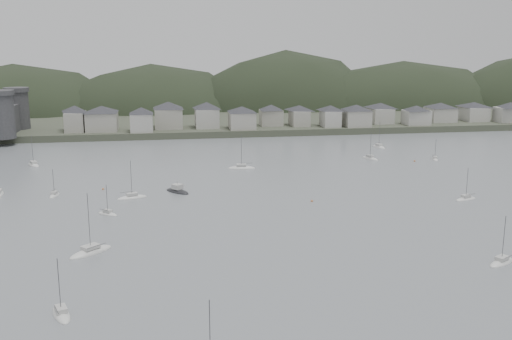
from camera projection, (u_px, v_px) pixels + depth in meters
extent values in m
plane|color=slate|center=(327.00, 299.00, 98.56)|extent=(900.00, 900.00, 0.00)
cube|color=#383D2D|center=(203.00, 106.00, 382.67)|extent=(900.00, 250.00, 3.00)
ellipsoid|color=black|center=(18.00, 133.00, 345.70)|extent=(138.98, 92.48, 81.13)
ellipsoid|color=black|center=(153.00, 129.00, 358.77)|extent=(132.08, 90.41, 79.74)
ellipsoid|color=black|center=(285.00, 130.00, 372.32)|extent=(133.88, 88.37, 101.41)
ellipsoid|color=black|center=(400.00, 125.00, 378.68)|extent=(165.81, 81.78, 82.55)
cylinder|color=#353437|center=(2.00, 117.00, 241.73)|extent=(10.00, 10.00, 18.00)
cylinder|color=#353437|center=(18.00, 110.00, 268.83)|extent=(10.00, 10.00, 17.00)
cube|color=#353437|center=(11.00, 120.00, 255.87)|extent=(3.50, 30.00, 12.00)
cube|color=#A2A094|center=(76.00, 122.00, 262.33)|extent=(8.34, 12.91, 8.59)
pyramid|color=#28282D|center=(75.00, 109.00, 261.08)|extent=(15.78, 15.78, 3.01)
cube|color=#A2A094|center=(102.00, 122.00, 263.55)|extent=(13.68, 13.35, 8.36)
pyramid|color=#28282D|center=(101.00, 109.00, 262.34)|extent=(20.07, 20.07, 2.93)
cube|color=#B6B3AB|center=(142.00, 123.00, 261.23)|extent=(9.78, 10.20, 8.08)
pyramid|color=#28282D|center=(141.00, 110.00, 260.06)|extent=(14.83, 14.83, 2.83)
cube|color=#A2A094|center=(169.00, 118.00, 272.28)|extent=(12.59, 13.33, 9.09)
pyramid|color=#28282D|center=(168.00, 105.00, 270.96)|extent=(19.24, 19.24, 3.18)
cube|color=#B6B3AB|center=(207.00, 118.00, 273.58)|extent=(10.74, 12.17, 8.87)
pyramid|color=#28282D|center=(207.00, 105.00, 272.29)|extent=(17.01, 17.01, 3.10)
cube|color=#A2A094|center=(242.00, 120.00, 269.80)|extent=(11.63, 12.09, 7.69)
pyramid|color=#28282D|center=(242.00, 109.00, 268.69)|extent=(17.61, 17.61, 2.69)
cube|color=#A2A094|center=(271.00, 118.00, 280.57)|extent=(10.37, 9.35, 7.44)
pyramid|color=#28282D|center=(271.00, 107.00, 279.49)|extent=(14.65, 14.65, 2.60)
cube|color=#A2A094|center=(299.00, 118.00, 280.36)|extent=(8.24, 12.20, 7.22)
pyramid|color=#28282D|center=(299.00, 108.00, 279.31)|extent=(15.17, 15.17, 2.53)
cube|color=#B6B3AB|center=(330.00, 119.00, 277.43)|extent=(8.06, 10.91, 7.46)
pyramid|color=#28282D|center=(331.00, 108.00, 276.35)|extent=(14.08, 14.08, 2.61)
cube|color=#A2A094|center=(356.00, 118.00, 277.89)|extent=(11.73, 11.78, 7.66)
pyramid|color=#28282D|center=(357.00, 107.00, 276.78)|extent=(17.46, 17.46, 2.68)
cube|color=#B6B3AB|center=(380.00, 115.00, 289.88)|extent=(10.19, 13.02, 7.33)
pyramid|color=#28282D|center=(381.00, 105.00, 288.82)|extent=(17.23, 17.23, 2.57)
cube|color=#B6B3AB|center=(416.00, 117.00, 283.72)|extent=(11.70, 9.81, 6.88)
pyramid|color=#28282D|center=(417.00, 108.00, 282.72)|extent=(15.97, 15.97, 2.41)
cube|color=#B6B3AB|center=(440.00, 114.00, 294.86)|extent=(12.83, 12.48, 7.00)
pyramid|color=#28282D|center=(441.00, 105.00, 293.84)|extent=(18.79, 18.79, 2.45)
cube|color=#B6B3AB|center=(473.00, 114.00, 298.21)|extent=(11.07, 13.50, 6.97)
pyramid|color=#28282D|center=(474.00, 104.00, 297.20)|extent=(18.25, 18.25, 2.44)
cube|color=#B6B3AB|center=(510.00, 115.00, 293.12)|extent=(13.75, 9.12, 7.34)
pyramid|color=#28282D|center=(511.00, 105.00, 292.06)|extent=(16.97, 16.97, 2.57)
ellipsoid|color=silver|center=(108.00, 214.00, 146.59)|extent=(5.95, 5.20, 1.20)
cube|color=#B5B4B0|center=(108.00, 211.00, 146.40)|extent=(2.48, 2.34, 0.70)
cylinder|color=#3F3F42|center=(107.00, 199.00, 145.75)|extent=(0.12, 0.12, 7.53)
cylinder|color=#3F3F42|center=(104.00, 210.00, 145.51)|extent=(2.21, 1.73, 0.10)
ellipsoid|color=silver|center=(34.00, 165.00, 204.90)|extent=(6.31, 8.70, 1.68)
cube|color=#B5B4B0|center=(33.00, 162.00, 204.66)|extent=(3.01, 3.47, 0.70)
cylinder|color=#3F3F42|center=(32.00, 150.00, 203.74)|extent=(0.12, 0.12, 10.52)
cylinder|color=#3F3F42|center=(30.00, 161.00, 203.14)|extent=(1.86, 3.40, 0.10)
ellipsoid|color=silver|center=(91.00, 253.00, 119.88)|extent=(9.63, 9.11, 2.01)
cube|color=#B5B4B0|center=(90.00, 247.00, 119.60)|extent=(4.10, 4.00, 0.70)
cylinder|color=#3F3F42|center=(89.00, 223.00, 118.50)|extent=(0.12, 0.12, 12.57)
cylinder|color=#3F3F42|center=(96.00, 246.00, 118.53)|extent=(3.43, 3.10, 0.10)
ellipsoid|color=silver|center=(466.00, 200.00, 160.39)|extent=(7.38, 4.29, 1.41)
cube|color=#B5B4B0|center=(466.00, 196.00, 160.18)|extent=(2.81, 2.22, 0.70)
cylinder|color=#3F3F42|center=(467.00, 183.00, 159.42)|extent=(0.12, 0.12, 8.78)
cylinder|color=#3F3F42|center=(471.00, 194.00, 159.87)|extent=(3.04, 1.06, 0.10)
ellipsoid|color=silver|center=(501.00, 263.00, 114.35)|extent=(7.80, 5.87, 1.52)
cube|color=#B5B4B0|center=(502.00, 258.00, 114.12)|extent=(3.14, 2.77, 0.70)
cylinder|color=#3F3F42|center=(504.00, 239.00, 113.30)|extent=(0.12, 0.12, 9.49)
cylinder|color=#3F3F42|center=(510.00, 256.00, 113.54)|extent=(3.02, 1.78, 0.10)
ellipsoid|color=silver|center=(370.00, 159.00, 216.03)|extent=(5.46, 8.28, 1.58)
cube|color=#B5B4B0|center=(370.00, 156.00, 215.79)|extent=(2.70, 3.23, 0.70)
cylinder|color=#3F3F42|center=(371.00, 145.00, 214.93)|extent=(0.12, 0.12, 9.90)
cylinder|color=#3F3F42|center=(370.00, 155.00, 214.33)|extent=(1.50, 3.31, 0.10)
cylinder|color=#3F3F42|center=(210.00, 337.00, 74.81)|extent=(0.12, 0.12, 10.37)
ellipsoid|color=silver|center=(435.00, 160.00, 214.79)|extent=(3.47, 6.38, 1.22)
cube|color=#B5B4B0|center=(435.00, 157.00, 214.59)|extent=(1.85, 2.40, 0.70)
cylinder|color=#3F3F42|center=(435.00, 149.00, 213.94)|extent=(0.12, 0.12, 7.60)
cylinder|color=#3F3F42|center=(433.00, 155.00, 215.45)|extent=(0.81, 2.67, 0.10)
ellipsoid|color=silver|center=(55.00, 196.00, 164.39)|extent=(3.03, 6.27, 1.20)
cube|color=#B5B4B0|center=(54.00, 193.00, 164.20)|extent=(1.70, 2.32, 0.70)
cylinder|color=#3F3F42|center=(53.00, 182.00, 163.55)|extent=(0.12, 0.12, 7.52)
cylinder|color=#3F3F42|center=(54.00, 190.00, 165.08)|extent=(0.61, 2.68, 0.10)
ellipsoid|color=silver|center=(132.00, 198.00, 161.86)|extent=(8.76, 5.05, 1.67)
cube|color=#B5B4B0|center=(132.00, 194.00, 161.62)|extent=(3.34, 2.63, 0.70)
cylinder|color=#3F3F42|center=(131.00, 179.00, 160.71)|extent=(0.12, 0.12, 10.43)
cylinder|color=#3F3F42|center=(127.00, 192.00, 161.71)|extent=(3.61, 1.22, 0.10)
ellipsoid|color=silver|center=(241.00, 169.00, 199.59)|extent=(9.65, 3.97, 1.88)
cube|color=#B5B4B0|center=(241.00, 165.00, 199.32)|extent=(3.48, 2.40, 0.70)
cylinder|color=#3F3F42|center=(241.00, 151.00, 198.30)|extent=(0.12, 0.12, 11.73)
cylinder|color=#3F3F42|center=(246.00, 163.00, 199.64)|extent=(4.21, 0.54, 0.10)
ellipsoid|color=silver|center=(61.00, 315.00, 92.66)|extent=(4.79, 7.85, 1.50)
cube|color=#B5B4B0|center=(61.00, 309.00, 92.43)|extent=(2.44, 3.02, 0.70)
cylinder|color=#3F3F42|center=(59.00, 286.00, 91.62)|extent=(0.12, 0.12, 9.35)
cylinder|color=#3F3F42|center=(56.00, 309.00, 91.02)|extent=(1.23, 3.20, 0.10)
ellipsoid|color=silver|center=(379.00, 147.00, 239.77)|extent=(4.23, 8.72, 1.67)
cube|color=#B5B4B0|center=(379.00, 145.00, 239.53)|extent=(2.37, 3.23, 0.70)
cylinder|color=#3F3F42|center=(379.00, 134.00, 238.62)|extent=(0.12, 0.12, 10.45)
cylinder|color=#3F3F42|center=(378.00, 143.00, 240.88)|extent=(0.82, 3.71, 0.10)
ellipsoid|color=black|center=(178.00, 192.00, 168.45)|extent=(8.08, 8.69, 1.92)
cube|color=#B5B4B0|center=(177.00, 187.00, 168.11)|extent=(3.57, 3.59, 1.40)
cylinder|color=#3F3F42|center=(177.00, 184.00, 167.91)|extent=(0.10, 0.10, 1.20)
sphere|color=#B66D3C|center=(103.00, 189.00, 171.28)|extent=(0.70, 0.70, 0.70)
sphere|color=#B66D3C|center=(415.00, 161.00, 211.67)|extent=(0.70, 0.70, 0.70)
sphere|color=#B66D3C|center=(312.00, 201.00, 158.47)|extent=(0.70, 0.70, 0.70)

